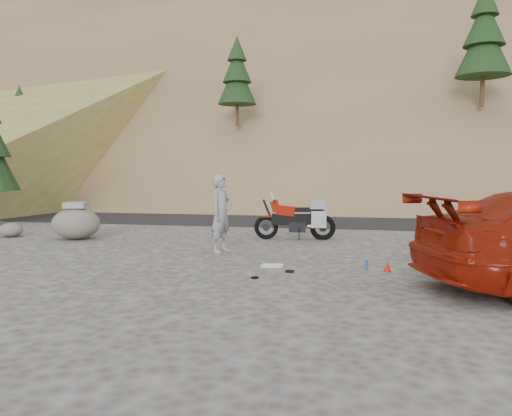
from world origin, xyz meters
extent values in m
plane|color=#474441|center=(0.00, 0.00, 0.00)|extent=(140.00, 140.00, 0.00)
cube|color=black|center=(0.00, 9.00, 0.00)|extent=(120.00, 7.00, 0.05)
cube|color=brown|center=(2.00, 30.00, 8.00)|extent=(110.00, 51.90, 46.72)
cube|color=brown|center=(2.00, 30.00, 8.30)|extent=(110.00, 43.28, 36.46)
cube|color=brown|center=(2.00, 50.00, 14.00)|extent=(120.00, 40.00, 30.00)
cylinder|color=#352213|center=(-4.00, 14.00, 4.90)|extent=(0.17, 0.17, 1.40)
cone|color=black|center=(-4.00, 14.00, 6.44)|extent=(2.00, 2.00, 2.25)
cone|color=black|center=(-4.00, 14.00, 7.29)|extent=(1.50, 1.50, 1.76)
cone|color=black|center=(-4.00, 14.00, 8.15)|extent=(1.00, 1.00, 1.26)
cylinder|color=#352213|center=(8.00, 15.00, 5.94)|extent=(0.22, 0.22, 1.82)
cone|color=black|center=(8.00, 15.00, 7.95)|extent=(2.60, 2.60, 2.92)
cone|color=black|center=(8.00, 15.00, 9.06)|extent=(1.95, 1.95, 2.28)
cylinder|color=#352213|center=(-18.00, 16.00, 3.57)|extent=(0.15, 0.15, 1.26)
cone|color=black|center=(-18.00, 16.00, 4.96)|extent=(1.80, 1.80, 2.03)
cone|color=black|center=(-18.00, 16.00, 5.72)|extent=(1.35, 1.35, 1.58)
cone|color=black|center=(-18.00, 16.00, 6.49)|extent=(0.90, 0.90, 1.13)
torus|color=black|center=(-0.50, 2.75, 0.34)|extent=(0.70, 0.22, 0.69)
cylinder|color=black|center=(-0.50, 2.75, 0.34)|extent=(0.22, 0.09, 0.21)
torus|color=black|center=(1.10, 2.97, 0.34)|extent=(0.74, 0.25, 0.73)
cylinder|color=black|center=(1.10, 2.97, 0.34)|extent=(0.24, 0.11, 0.23)
cylinder|color=black|center=(-0.42, 2.76, 0.73)|extent=(0.39, 0.12, 0.84)
cylinder|color=black|center=(-0.27, 2.78, 1.13)|extent=(0.13, 0.65, 0.05)
cube|color=black|center=(0.27, 2.86, 0.57)|extent=(1.27, 0.42, 0.31)
cube|color=black|center=(0.38, 2.87, 0.36)|extent=(0.51, 0.37, 0.29)
cube|color=maroon|center=(0.04, 2.83, 0.83)|extent=(0.58, 0.39, 0.32)
cube|color=maroon|center=(-0.24, 2.79, 0.96)|extent=(0.36, 0.39, 0.37)
cube|color=silver|center=(-0.32, 2.78, 1.23)|extent=(0.16, 0.33, 0.27)
cube|color=black|center=(0.53, 2.90, 0.85)|extent=(0.60, 0.31, 0.13)
cube|color=black|center=(0.92, 2.95, 0.81)|extent=(0.39, 0.24, 0.10)
cube|color=#B6B6BB|center=(1.00, 2.69, 0.60)|extent=(0.43, 0.18, 0.47)
cube|color=#B6B6BB|center=(0.93, 3.22, 0.60)|extent=(0.43, 0.18, 0.47)
cube|color=gray|center=(0.94, 2.95, 1.02)|extent=(0.48, 0.41, 0.27)
cube|color=maroon|center=(-0.50, 2.75, 0.66)|extent=(0.33, 0.17, 0.04)
cylinder|color=black|center=(0.45, 2.70, 0.19)|extent=(0.05, 0.22, 0.38)
cylinder|color=#B6B6BB|center=(0.91, 2.80, 0.42)|extent=(0.48, 0.16, 0.13)
imported|color=gray|center=(-1.18, 0.35, 0.00)|extent=(0.65, 0.80, 1.89)
ellipsoid|color=#5C564E|center=(-5.86, 1.71, 0.45)|extent=(1.38, 1.18, 0.90)
cube|color=gray|center=(-5.86, 1.71, 0.99)|extent=(0.74, 0.62, 0.18)
ellipsoid|color=#5C564E|center=(-8.02, 1.77, 0.21)|extent=(0.82, 0.77, 0.42)
cube|color=white|center=(0.30, -1.11, 0.01)|extent=(0.47, 0.42, 0.01)
cylinder|color=#1B4AA4|center=(2.22, -1.15, 0.10)|extent=(0.09, 0.09, 0.19)
cone|color=#B2140B|center=(2.62, -1.25, 0.10)|extent=(0.18, 0.18, 0.21)
cube|color=black|center=(0.75, -1.69, 0.02)|extent=(0.17, 0.13, 0.04)
cube|color=black|center=(0.18, -2.36, 0.02)|extent=(0.14, 0.14, 0.04)
camera|label=1|loc=(1.95, -11.24, 2.02)|focal=35.00mm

